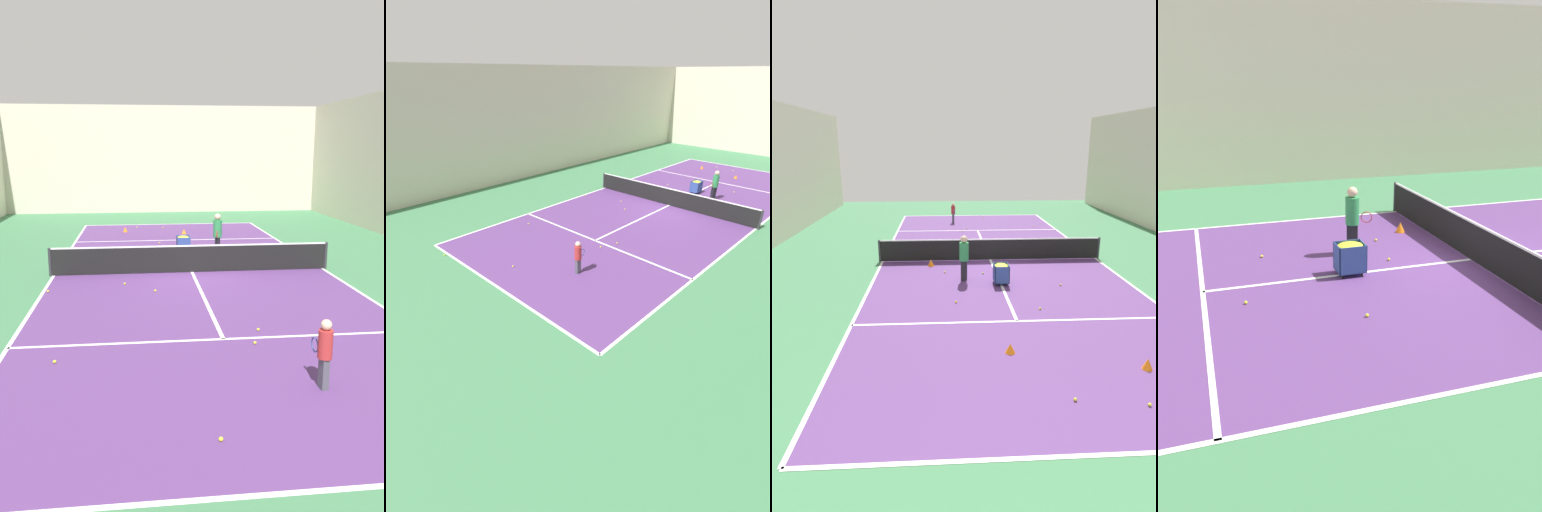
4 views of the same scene
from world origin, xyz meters
TOP-DOWN VIEW (x-y plane):
  - ground_plane at (0.00, 0.00)m, footprint 38.36×38.36m
  - court_playing_area at (0.00, 0.00)m, footprint 9.43×23.02m
  - line_sideline_right at (4.72, 0.00)m, footprint 0.10×23.02m
  - line_service_far at (0.00, 6.33)m, footprint 9.43×0.10m
  - line_centre_service at (0.00, 0.00)m, footprint 0.10×12.66m
  - hall_enclosure_right at (10.46, 0.00)m, footprint 0.15×34.66m
  - tennis_net at (0.00, 0.00)m, footprint 9.73×0.10m
  - coach_at_net at (1.32, 2.61)m, footprint 0.44×0.70m
  - ball_cart at (-0.01, 3.10)m, footprint 0.53×0.64m
  - training_cone_1 at (2.60, 0.75)m, footprint 0.27×0.27m
  - tennis_ball_1 at (2.04, 1.71)m, footprint 0.07×0.07m
  - tennis_ball_3 at (-2.12, 3.44)m, footprint 0.07×0.07m
  - tennis_ball_4 at (1.70, 4.85)m, footprint 0.07×0.07m
  - tennis_ball_10 at (-0.87, 5.54)m, footprint 0.07×0.07m
  - tennis_ball_13 at (0.53, 1.94)m, footprint 0.07×0.07m

SIDE VIEW (x-z plane):
  - ground_plane at x=0.00m, z-range 0.00..0.00m
  - court_playing_area at x=0.00m, z-range 0.00..0.00m
  - line_sideline_right at x=4.72m, z-range 0.00..0.01m
  - line_service_far at x=0.00m, z-range 0.00..0.01m
  - line_centre_service at x=0.00m, z-range 0.00..0.01m
  - tennis_ball_1 at x=2.04m, z-range 0.00..0.07m
  - tennis_ball_3 at x=-2.12m, z-range 0.00..0.07m
  - tennis_ball_4 at x=1.70m, z-range 0.00..0.07m
  - tennis_ball_10 at x=-0.87m, z-range 0.00..0.07m
  - tennis_ball_13 at x=0.53m, z-range 0.00..0.07m
  - training_cone_1 at x=2.60m, z-range 0.00..0.29m
  - tennis_net at x=0.00m, z-range 0.02..0.98m
  - ball_cart at x=-0.01m, z-range 0.16..0.91m
  - coach_at_net at x=1.32m, z-range 0.13..1.83m
  - hall_enclosure_right at x=10.46m, z-range 0.00..7.04m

